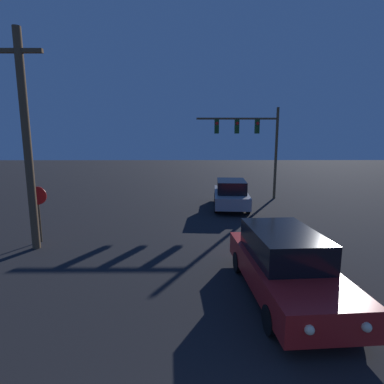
# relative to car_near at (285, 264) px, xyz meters

# --- Properties ---
(car_near) EXTENTS (2.20, 4.96, 1.66)m
(car_near) POSITION_rel_car_near_xyz_m (0.00, 0.00, 0.00)
(car_near) COLOR #B21E1E
(car_near) RESTS_ON ground_plane
(car_far) EXTENTS (2.24, 4.97, 1.66)m
(car_far) POSITION_rel_car_near_xyz_m (-0.01, 10.14, 0.00)
(car_far) COLOR #99999E
(car_far) RESTS_ON ground_plane
(traffic_signal_mast) EXTENTS (5.43, 0.30, 6.07)m
(traffic_signal_mast) POSITION_rel_car_near_xyz_m (1.76, 12.96, 3.35)
(traffic_signal_mast) COLOR brown
(traffic_signal_mast) RESTS_ON ground_plane
(stop_sign) EXTENTS (0.71, 0.07, 2.20)m
(stop_sign) POSITION_rel_car_near_xyz_m (-8.26, 4.13, 0.70)
(stop_sign) COLOR brown
(stop_sign) RESTS_ON ground_plane
(utility_pole) EXTENTS (1.59, 0.28, 7.62)m
(utility_pole) POSITION_rel_car_near_xyz_m (-8.09, 3.42, 3.13)
(utility_pole) COLOR brown
(utility_pole) RESTS_ON ground_plane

